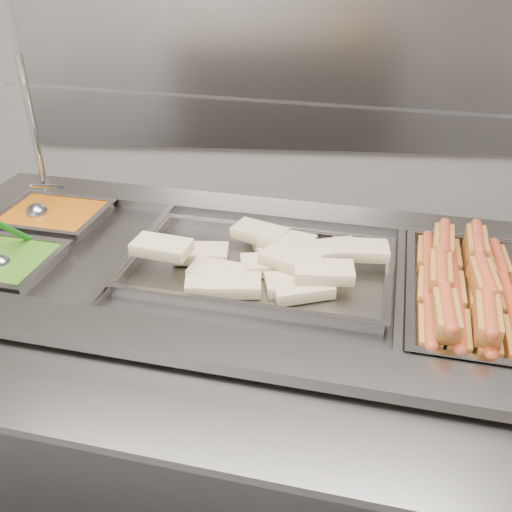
# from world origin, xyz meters

# --- Properties ---
(back_panel) EXTENTS (3.00, 0.04, 1.20)m
(back_panel) POSITION_xyz_m (0.00, 2.45, 1.20)
(back_panel) COLOR #9C9792
(back_panel) RESTS_ON ground
(steam_counter) EXTENTS (2.15, 1.22, 0.97)m
(steam_counter) POSITION_xyz_m (-0.03, 0.46, 0.48)
(steam_counter) COLOR slate
(steam_counter) RESTS_ON ground
(tray_rail) EXTENTS (1.96, 0.70, 0.06)m
(tray_rail) POSITION_xyz_m (-0.12, -0.09, 0.92)
(tray_rail) COLOR gray
(tray_rail) RESTS_ON steam_counter
(sneeze_guard) EXTENTS (1.81, 0.60, 0.48)m
(sneeze_guard) POSITION_xyz_m (0.01, 0.69, 1.36)
(sneeze_guard) COLOR silver
(sneeze_guard) RESTS_ON steam_counter
(pan_hotdogs) EXTENTS (0.46, 0.65, 0.11)m
(pan_hotdogs) POSITION_xyz_m (0.64, 0.35, 0.93)
(pan_hotdogs) COLOR gray
(pan_hotdogs) RESTS_ON steam_counter
(pan_wraps) EXTENTS (0.80, 0.55, 0.08)m
(pan_wraps) POSITION_xyz_m (0.04, 0.45, 0.94)
(pan_wraps) COLOR gray
(pan_wraps) RESTS_ON steam_counter
(pan_beans) EXTENTS (0.36, 0.31, 0.11)m
(pan_beans) POSITION_xyz_m (-0.69, 0.73, 0.93)
(pan_beans) COLOR gray
(pan_beans) RESTS_ON steam_counter
(hotdogs_in_buns) EXTENTS (0.38, 0.60, 0.13)m
(hotdogs_in_buns) POSITION_xyz_m (0.62, 0.33, 0.98)
(hotdogs_in_buns) COLOR #AC6D24
(hotdogs_in_buns) RESTS_ON pan_hotdogs
(tortilla_wraps) EXTENTS (0.74, 0.39, 0.11)m
(tortilla_wraps) POSITION_xyz_m (0.06, 0.45, 0.98)
(tortilla_wraps) COLOR #C7B885
(tortilla_wraps) RESTS_ON pan_wraps
(ladle) EXTENTS (0.08, 0.21, 0.15)m
(ladle) POSITION_xyz_m (-0.74, 0.72, 0.98)
(ladle) COLOR #A3A2A7
(ladle) RESTS_ON pan_beans
(serving_spoon) EXTENTS (0.06, 0.18, 0.16)m
(serving_spoon) POSITION_xyz_m (-0.71, 0.41, 0.98)
(serving_spoon) COLOR #A3A2A7
(serving_spoon) RESTS_ON pan_peas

